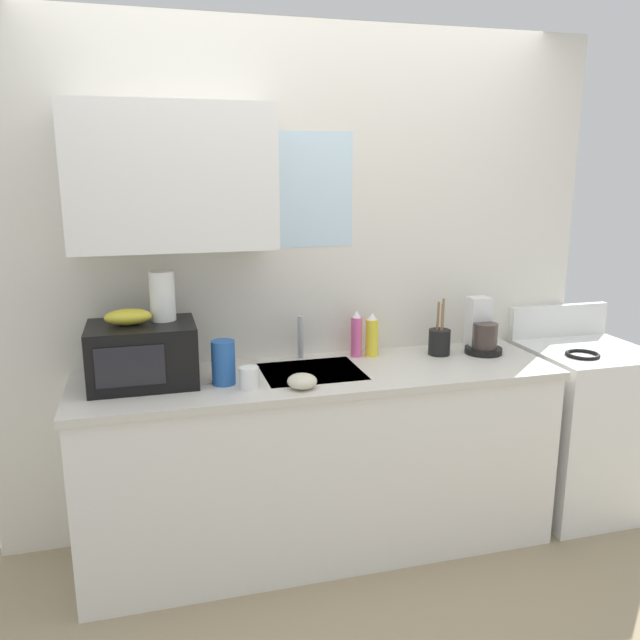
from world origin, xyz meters
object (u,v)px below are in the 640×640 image
object	(u,v)px
paper_towel_roll	(162,296)
stove_range	(581,427)
banana_bunch	(128,317)
microwave	(143,354)
coffee_maker	(482,332)
small_bowl	(302,381)
cereal_canister	(223,362)
mug_white	(249,378)
utensil_crock	(439,341)
dish_soap_bottle_pink	(356,335)
dish_soap_bottle_yellow	(372,336)

from	to	relation	value
paper_towel_roll	stove_range	bearing A→B (deg)	-2.55
banana_bunch	paper_towel_roll	size ratio (longest dim) A/B	0.91
microwave	coffee_maker	distance (m)	1.69
banana_bunch	small_bowl	world-z (taller)	banana_bunch
coffee_maker	small_bowl	xyz separation A→B (m)	(-1.03, -0.31, -0.07)
cereal_canister	mug_white	size ratio (longest dim) A/B	2.07
utensil_crock	mug_white	bearing A→B (deg)	-165.69
utensil_crock	cereal_canister	bearing A→B (deg)	-171.36
microwave	cereal_canister	bearing A→B (deg)	-16.13
banana_bunch	utensil_crock	xyz separation A→B (m)	(1.51, 0.07, -0.23)
banana_bunch	mug_white	bearing A→B (deg)	-21.25
paper_towel_roll	dish_soap_bottle_pink	bearing A→B (deg)	6.20
paper_towel_roll	dish_soap_bottle_pink	xyz separation A→B (m)	(0.94, 0.10, -0.27)
microwave	banana_bunch	xyz separation A→B (m)	(-0.05, 0.00, 0.17)
banana_bunch	dish_soap_bottle_yellow	size ratio (longest dim) A/B	0.89
banana_bunch	cereal_canister	distance (m)	0.45
paper_towel_roll	utensil_crock	xyz separation A→B (m)	(1.36, 0.02, -0.31)
dish_soap_bottle_pink	small_bowl	bearing A→B (deg)	-133.39
mug_white	microwave	bearing A→B (deg)	156.77
cereal_canister	utensil_crock	xyz separation A→B (m)	(1.12, 0.17, -0.03)
stove_range	utensil_crock	xyz separation A→B (m)	(-0.81, 0.12, 0.51)
stove_range	small_bowl	bearing A→B (deg)	-172.79
stove_range	banana_bunch	bearing A→B (deg)	178.85
banana_bunch	small_bowl	xyz separation A→B (m)	(0.71, -0.25, -0.27)
dish_soap_bottle_pink	cereal_canister	bearing A→B (deg)	-160.16
small_bowl	microwave	bearing A→B (deg)	159.35
coffee_maker	utensil_crock	distance (m)	0.23
cereal_canister	small_bowl	bearing A→B (deg)	-25.21
microwave	banana_bunch	size ratio (longest dim) A/B	2.30
microwave	cereal_canister	xyz separation A→B (m)	(0.34, -0.10, -0.04)
cereal_canister	coffee_maker	bearing A→B (deg)	6.70
coffee_maker	small_bowl	distance (m)	1.08
coffee_maker	dish_soap_bottle_yellow	xyz separation A→B (m)	(-0.57, 0.08, 0.00)
microwave	dish_soap_bottle_pink	bearing A→B (deg)	8.41
mug_white	utensil_crock	size ratio (longest dim) A/B	0.33
paper_towel_roll	banana_bunch	bearing A→B (deg)	-161.57
dish_soap_bottle_pink	small_bowl	world-z (taller)	dish_soap_bottle_pink
microwave	mug_white	distance (m)	0.49
coffee_maker	mug_white	world-z (taller)	coffee_maker
small_bowl	stove_range	bearing A→B (deg)	7.21
small_bowl	cereal_canister	bearing A→B (deg)	154.79
paper_towel_roll	dish_soap_bottle_pink	distance (m)	0.98
stove_range	small_bowl	distance (m)	1.69
stove_range	microwave	size ratio (longest dim) A/B	2.35
dish_soap_bottle_yellow	mug_white	bearing A→B (deg)	-154.22
banana_bunch	coffee_maker	world-z (taller)	banana_bunch
paper_towel_roll	cereal_canister	bearing A→B (deg)	-32.01
cereal_canister	small_bowl	size ratio (longest dim) A/B	1.51
dish_soap_bottle_yellow	cereal_canister	size ratio (longest dim) A/B	1.14
coffee_maker	utensil_crock	xyz separation A→B (m)	(-0.23, 0.01, -0.03)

